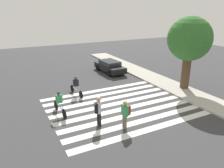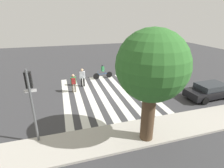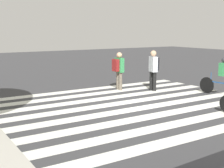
# 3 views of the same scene
# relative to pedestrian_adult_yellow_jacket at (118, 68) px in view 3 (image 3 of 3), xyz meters

# --- Properties ---
(ground_plane) EXTENTS (60.00, 60.00, 0.00)m
(ground_plane) POSITION_rel_pedestrian_adult_yellow_jacket_xyz_m (-2.83, 1.18, -1.03)
(ground_plane) COLOR #38383A
(crosswalk_stripes) EXTENTS (7.83, 10.00, 0.01)m
(crosswalk_stripes) POSITION_rel_pedestrian_adult_yellow_jacket_xyz_m (-2.83, 1.18, -1.03)
(crosswalk_stripes) COLOR silver
(crosswalk_stripes) RESTS_ON ground_plane
(pedestrian_adult_yellow_jacket) EXTENTS (0.50, 0.42, 1.77)m
(pedestrian_adult_yellow_jacket) POSITION_rel_pedestrian_adult_yellow_jacket_xyz_m (0.00, 0.00, 0.00)
(pedestrian_adult_yellow_jacket) COLOR #6B6051
(pedestrian_adult_yellow_jacket) RESTS_ON ground_plane
(pedestrian_adult_blue_shirt) EXTENTS (0.56, 0.52, 1.86)m
(pedestrian_adult_blue_shirt) POSITION_rel_pedestrian_adult_yellow_jacket_xyz_m (-0.98, -1.30, 0.06)
(pedestrian_adult_blue_shirt) COLOR black
(pedestrian_adult_blue_shirt) RESTS_ON ground_plane
(cyclist_near_curb) EXTENTS (2.28, 0.42, 1.65)m
(cyclist_near_curb) POSITION_rel_pedestrian_adult_yellow_jacket_xyz_m (-3.51, -3.01, -0.16)
(cyclist_near_curb) COLOR black
(cyclist_near_curb) RESTS_ON ground_plane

